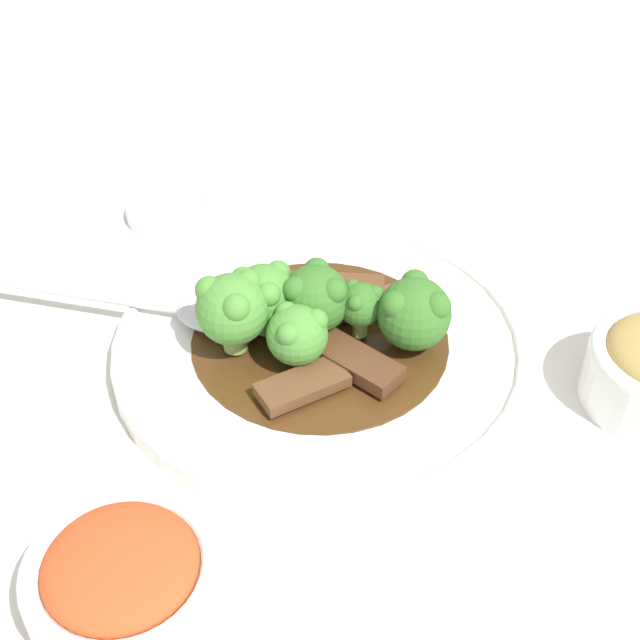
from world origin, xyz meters
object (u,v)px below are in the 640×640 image
Objects in this scene: main_plate at (320,344)px; beef_strip_1 at (284,302)px; beef_strip_0 at (385,304)px; broccoli_floret_5 at (414,312)px; serving_spoon at (198,310)px; beef_strip_3 at (337,289)px; broccoli_floret_2 at (315,297)px; side_bowl_kimchi at (123,579)px; broccoli_floret_4 at (264,295)px; beef_strip_4 at (361,360)px; sauce_dish at (164,212)px; broccoli_floret_1 at (232,308)px; broccoli_floret_3 at (297,334)px; broccoli_floret_0 at (361,304)px; beef_strip_2 at (302,385)px.

beef_strip_1 reaches higher than main_plate.
beef_strip_0 is 0.05m from broccoli_floret_5.
broccoli_floret_5 is 0.28× the size of serving_spoon.
broccoli_floret_2 is (-0.03, 0.04, 0.03)m from beef_strip_3.
side_bowl_kimchi is at bearing 117.52° from broccoli_floret_2.
beef_strip_4 is at bearing -155.90° from broccoli_floret_4.
beef_strip_4 reaches higher than sauce_dish.
broccoli_floret_1 is 1.11× the size of broccoli_floret_2.
serving_spoon is at bearing 20.80° from broccoli_floret_3.
broccoli_floret_4 is (0.03, 0.03, 0.04)m from main_plate.
serving_spoon is at bearing 42.49° from broccoli_floret_2.
main_plate is 0.08m from broccoli_floret_5.
broccoli_floret_3 is 0.25m from sauce_dish.
broccoli_floret_0 is at bearing 162.49° from beef_strip_3.
broccoli_floret_2 reaches higher than broccoli_floret_0.
beef_strip_4 is 1.16× the size of broccoli_floret_1.
beef_strip_1 is 0.07m from serving_spoon.
beef_strip_3 is at bearing 27.25° from beef_strip_0.
broccoli_floret_3 is 0.82× the size of broccoli_floret_4.
broccoli_floret_1 is at bearing 12.17° from beef_strip_2.
side_bowl_kimchi reaches higher than serving_spoon.
side_bowl_kimchi is at bearing 116.85° from broccoli_floret_3.
broccoli_floret_2 is at bearing -178.96° from sauce_dish.
broccoli_floret_2 is 0.04m from broccoli_floret_4.
broccoli_floret_2 is 0.23m from sauce_dish.
broccoli_floret_5 is at bearing -113.39° from broccoli_floret_3.
beef_strip_0 is at bearing -71.37° from beef_strip_2.
beef_strip_3 is 0.07m from broccoli_floret_4.
beef_strip_1 is 0.06m from broccoli_floret_1.
broccoli_floret_2 is (-0.02, -0.06, -0.01)m from broccoli_floret_1.
beef_strip_1 is 0.71× the size of sauce_dish.
broccoli_floret_0 is (0.02, -0.07, 0.02)m from beef_strip_2.
broccoli_floret_4 is at bearing 68.94° from beef_strip_0.
beef_strip_4 is 0.37× the size of serving_spoon.
broccoli_floret_2 is (0.01, -0.00, 0.04)m from main_plate.
broccoli_floret_3 reaches higher than beef_strip_3.
beef_strip_4 is at bearing -178.35° from sauce_dish.
broccoli_floret_1 is at bearing 70.89° from broccoli_floret_2.
serving_spoon is at bearing 160.48° from sauce_dish.
main_plate is 1.59× the size of serving_spoon.
beef_strip_4 is 0.96× the size of sauce_dish.
broccoli_floret_4 is at bearing 173.13° from sauce_dish.
beef_strip_3 is (0.07, -0.08, 0.00)m from beef_strip_2.
beef_strip_4 is 0.13m from serving_spoon.
broccoli_floret_2 is at bearing 43.71° from broccoli_floret_5.
sauce_dish is at bearing 10.87° from broccoli_floret_5.
broccoli_floret_2 is at bearing -44.62° from beef_strip_2.
broccoli_floret_2 reaches higher than beef_strip_1.
beef_strip_4 is 1.34× the size of broccoli_floret_5.
beef_strip_4 reaches higher than beef_strip_2.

